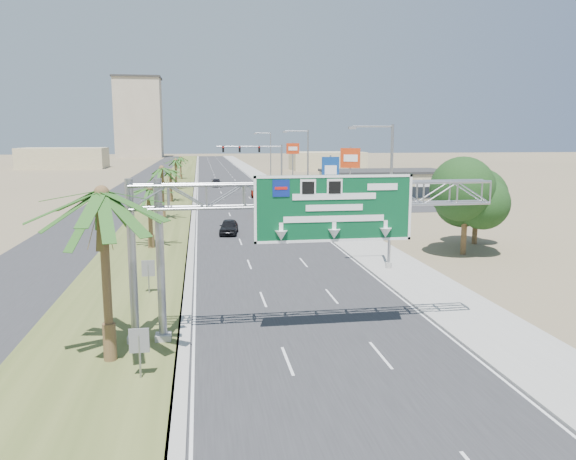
% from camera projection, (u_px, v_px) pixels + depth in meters
% --- Properties ---
extents(ground, '(600.00, 600.00, 0.00)m').
position_uv_depth(ground, '(390.00, 449.00, 16.66)').
color(ground, '#8C7A59').
rests_on(ground, ground).
extents(road, '(12.00, 300.00, 0.02)m').
position_uv_depth(road, '(225.00, 179.00, 123.86)').
color(road, '#28282B').
rests_on(road, ground).
extents(sidewalk_right, '(4.00, 300.00, 0.10)m').
position_uv_depth(sidewalk_right, '(263.00, 178.00, 125.16)').
color(sidewalk_right, '#9E9B93').
rests_on(sidewalk_right, ground).
extents(median_grass, '(7.00, 300.00, 0.12)m').
position_uv_depth(median_grass, '(179.00, 179.00, 122.33)').
color(median_grass, '#464F23').
rests_on(median_grass, ground).
extents(opposing_road, '(8.00, 300.00, 0.02)m').
position_uv_depth(opposing_road, '(146.00, 180.00, 121.27)').
color(opposing_road, '#28282B').
rests_on(opposing_road, ground).
extents(sign_gantry, '(16.75, 1.24, 7.50)m').
position_uv_depth(sign_gantry, '(298.00, 207.00, 25.18)').
color(sign_gantry, gray).
rests_on(sign_gantry, ground).
extents(palm_near, '(5.70, 5.70, 8.35)m').
position_uv_depth(palm_near, '(102.00, 195.00, 21.92)').
color(palm_near, brown).
rests_on(palm_near, ground).
extents(palm_row_b, '(3.99, 3.99, 5.95)m').
position_uv_depth(palm_row_b, '(149.00, 190.00, 45.59)').
color(palm_row_b, brown).
rests_on(palm_row_b, ground).
extents(palm_row_c, '(3.99, 3.99, 6.75)m').
position_uv_depth(palm_row_c, '(162.00, 169.00, 61.06)').
color(palm_row_c, brown).
rests_on(palm_row_c, ground).
extents(palm_row_d, '(3.99, 3.99, 5.45)m').
position_uv_depth(palm_row_d, '(170.00, 171.00, 78.81)').
color(palm_row_d, brown).
rests_on(palm_row_d, ground).
extents(palm_row_e, '(3.99, 3.99, 6.15)m').
position_uv_depth(palm_row_e, '(176.00, 161.00, 97.22)').
color(palm_row_e, brown).
rests_on(palm_row_e, ground).
extents(palm_row_f, '(3.99, 3.99, 5.75)m').
position_uv_depth(palm_row_f, '(180.00, 158.00, 121.64)').
color(palm_row_f, brown).
rests_on(palm_row_f, ground).
extents(streetlight_near, '(3.27, 0.44, 10.00)m').
position_uv_depth(streetlight_near, '(388.00, 203.00, 38.45)').
color(streetlight_near, gray).
rests_on(streetlight_near, ground).
extents(streetlight_mid, '(3.27, 0.44, 10.00)m').
position_uv_depth(streetlight_mid, '(306.00, 174.00, 67.69)').
color(streetlight_mid, gray).
rests_on(streetlight_mid, ground).
extents(streetlight_far, '(3.27, 0.44, 10.00)m').
position_uv_depth(streetlight_far, '(270.00, 162.00, 102.77)').
color(streetlight_far, gray).
rests_on(streetlight_far, ground).
extents(signal_mast, '(10.28, 0.71, 8.00)m').
position_uv_depth(signal_mast, '(269.00, 165.00, 86.80)').
color(signal_mast, gray).
rests_on(signal_mast, ground).
extents(store_building, '(18.00, 10.00, 4.00)m').
position_uv_depth(store_building, '(385.00, 185.00, 84.02)').
color(store_building, tan).
rests_on(store_building, ground).
extents(oak_near, '(4.50, 4.50, 6.80)m').
position_uv_depth(oak_near, '(466.00, 197.00, 43.55)').
color(oak_near, brown).
rests_on(oak_near, ground).
extents(oak_far, '(3.50, 3.50, 5.60)m').
position_uv_depth(oak_far, '(477.00, 200.00, 48.02)').
color(oak_far, brown).
rests_on(oak_far, ground).
extents(median_signback_a, '(0.75, 0.08, 2.08)m').
position_uv_depth(median_signback_a, '(139.00, 344.00, 21.08)').
color(median_signback_a, gray).
rests_on(median_signback_a, ground).
extents(median_signback_b, '(0.75, 0.08, 2.08)m').
position_uv_depth(median_signback_b, '(148.00, 271.00, 32.67)').
color(median_signback_b, gray).
rests_on(median_signback_b, ground).
extents(tower_distant, '(20.00, 16.00, 35.00)m').
position_uv_depth(tower_distant, '(139.00, 118.00, 252.55)').
color(tower_distant, tan).
rests_on(tower_distant, ground).
extents(building_distant_left, '(24.00, 14.00, 6.00)m').
position_uv_depth(building_distant_left, '(64.00, 158.00, 165.23)').
color(building_distant_left, tan).
rests_on(building_distant_left, ground).
extents(building_distant_right, '(20.00, 12.00, 5.00)m').
position_uv_depth(building_distant_right, '(327.00, 161.00, 157.27)').
color(building_distant_right, tan).
rests_on(building_distant_right, ground).
extents(car_left_lane, '(2.15, 4.28, 1.40)m').
position_uv_depth(car_left_lane, '(229.00, 227.00, 53.30)').
color(car_left_lane, black).
rests_on(car_left_lane, ground).
extents(car_mid_lane, '(1.58, 4.11, 1.34)m').
position_uv_depth(car_mid_lane, '(260.00, 210.00, 65.76)').
color(car_mid_lane, '#68090A').
rests_on(car_mid_lane, ground).
extents(car_right_lane, '(2.52, 4.87, 1.31)m').
position_uv_depth(car_right_lane, '(258.00, 193.00, 86.24)').
color(car_right_lane, gray).
rests_on(car_right_lane, ground).
extents(car_far, '(2.06, 4.59, 1.31)m').
position_uv_depth(car_far, '(217.00, 183.00, 104.31)').
color(car_far, black).
rests_on(car_far, ground).
extents(pole_sign_red_near, '(2.33, 1.21, 8.02)m').
position_uv_depth(pole_sign_red_near, '(350.00, 161.00, 68.26)').
color(pole_sign_red_near, gray).
rests_on(pole_sign_red_near, ground).
extents(pole_sign_blue, '(2.01, 0.39, 7.09)m').
position_uv_depth(pole_sign_blue, '(330.00, 172.00, 64.91)').
color(pole_sign_blue, gray).
rests_on(pole_sign_blue, ground).
extents(pole_sign_red_far, '(2.22, 0.54, 8.30)m').
position_uv_depth(pole_sign_red_far, '(293.00, 152.00, 95.52)').
color(pole_sign_red_far, gray).
rests_on(pole_sign_red_far, ground).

